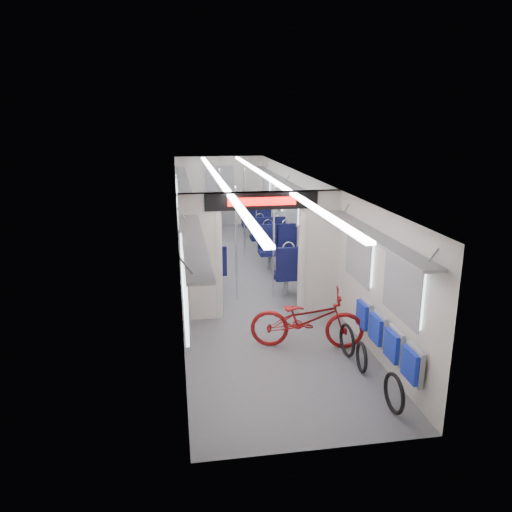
{
  "coord_description": "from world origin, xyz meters",
  "views": [
    {
      "loc": [
        -1.49,
        -10.58,
        3.59
      ],
      "look_at": [
        -0.06,
        -1.85,
        1.09
      ],
      "focal_mm": 35.0,
      "sensor_mm": 36.0,
      "label": 1
    }
  ],
  "objects_px": {
    "bicycle": "(307,319)",
    "seat_bay_near_right": "(287,255)",
    "stanchion_far_left": "(221,214)",
    "flip_bench": "(386,337)",
    "seat_bay_far_right": "(262,226)",
    "bike_hoop_b": "(361,359)",
    "seat_bay_near_left": "(202,255)",
    "stanchion_near_right": "(274,243)",
    "bike_hoop_a": "(394,395)",
    "bike_hoop_c": "(347,342)",
    "stanchion_near_left": "(236,245)",
    "stanchion_far_right": "(244,213)",
    "seat_bay_far_left": "(196,227)"
  },
  "relations": [
    {
      "from": "bicycle",
      "to": "stanchion_near_left",
      "type": "height_order",
      "value": "stanchion_near_left"
    },
    {
      "from": "bicycle",
      "to": "seat_bay_near_left",
      "type": "xyz_separation_m",
      "value": [
        -1.43,
        3.81,
        0.06
      ]
    },
    {
      "from": "bike_hoop_c",
      "to": "stanchion_near_right",
      "type": "relative_size",
      "value": 0.23
    },
    {
      "from": "seat_bay_near_right",
      "to": "stanchion_far_left",
      "type": "bearing_deg",
      "value": 120.96
    },
    {
      "from": "stanchion_far_right",
      "to": "stanchion_near_left",
      "type": "bearing_deg",
      "value": -100.79
    },
    {
      "from": "seat_bay_near_right",
      "to": "stanchion_far_right",
      "type": "bearing_deg",
      "value": 108.09
    },
    {
      "from": "bike_hoop_c",
      "to": "seat_bay_far_left",
      "type": "relative_size",
      "value": 0.24
    },
    {
      "from": "bike_hoop_c",
      "to": "seat_bay_far_left",
      "type": "distance_m",
      "value": 7.44
    },
    {
      "from": "bicycle",
      "to": "stanchion_near_left",
      "type": "relative_size",
      "value": 0.78
    },
    {
      "from": "flip_bench",
      "to": "bike_hoop_c",
      "type": "bearing_deg",
      "value": 117.54
    },
    {
      "from": "seat_bay_far_right",
      "to": "stanchion_near_right",
      "type": "bearing_deg",
      "value": -96.9
    },
    {
      "from": "stanchion_near_right",
      "to": "bicycle",
      "type": "bearing_deg",
      "value": -87.98
    },
    {
      "from": "flip_bench",
      "to": "seat_bay_near_right",
      "type": "distance_m",
      "value": 4.44
    },
    {
      "from": "bike_hoop_b",
      "to": "stanchion_near_left",
      "type": "height_order",
      "value": "stanchion_near_left"
    },
    {
      "from": "seat_bay_near_right",
      "to": "stanchion_near_left",
      "type": "height_order",
      "value": "stanchion_near_left"
    },
    {
      "from": "flip_bench",
      "to": "seat_bay_near_left",
      "type": "bearing_deg",
      "value": 115.29
    },
    {
      "from": "stanchion_near_left",
      "to": "stanchion_far_right",
      "type": "height_order",
      "value": "same"
    },
    {
      "from": "bike_hoop_c",
      "to": "seat_bay_far_right",
      "type": "distance_m",
      "value": 7.07
    },
    {
      "from": "seat_bay_far_right",
      "to": "stanchion_far_right",
      "type": "distance_m",
      "value": 1.51
    },
    {
      "from": "bike_hoop_a",
      "to": "stanchion_far_left",
      "type": "xyz_separation_m",
      "value": [
        -1.44,
        7.48,
        0.91
      ]
    },
    {
      "from": "bike_hoop_b",
      "to": "bicycle",
      "type": "bearing_deg",
      "value": 121.83
    },
    {
      "from": "seat_bay_near_right",
      "to": "seat_bay_far_left",
      "type": "relative_size",
      "value": 1.07
    },
    {
      "from": "bike_hoop_b",
      "to": "stanchion_near_right",
      "type": "xyz_separation_m",
      "value": [
        -0.65,
        3.25,
        0.95
      ]
    },
    {
      "from": "bike_hoop_a",
      "to": "seat_bay_near_left",
      "type": "distance_m",
      "value": 6.12
    },
    {
      "from": "bike_hoop_b",
      "to": "bike_hoop_c",
      "type": "height_order",
      "value": "bike_hoop_c"
    },
    {
      "from": "stanchion_near_left",
      "to": "bicycle",
      "type": "bearing_deg",
      "value": -69.95
    },
    {
      "from": "bicycle",
      "to": "seat_bay_near_right",
      "type": "bearing_deg",
      "value": 5.55
    },
    {
      "from": "stanchion_far_right",
      "to": "bicycle",
      "type": "bearing_deg",
      "value": -87.54
    },
    {
      "from": "bike_hoop_c",
      "to": "stanchion_far_left",
      "type": "relative_size",
      "value": 0.23
    },
    {
      "from": "seat_bay_far_left",
      "to": "stanchion_near_left",
      "type": "relative_size",
      "value": 0.94
    },
    {
      "from": "seat_bay_near_left",
      "to": "seat_bay_near_right",
      "type": "relative_size",
      "value": 0.88
    },
    {
      "from": "seat_bay_near_right",
      "to": "stanchion_near_right",
      "type": "xyz_separation_m",
      "value": [
        -0.52,
        -1.05,
        0.58
      ]
    },
    {
      "from": "flip_bench",
      "to": "seat_bay_far_right",
      "type": "distance_m",
      "value": 7.71
    },
    {
      "from": "seat_bay_near_left",
      "to": "seat_bay_far_left",
      "type": "height_order",
      "value": "seat_bay_far_left"
    },
    {
      "from": "stanchion_near_right",
      "to": "seat_bay_near_left",
      "type": "bearing_deg",
      "value": 132.26
    },
    {
      "from": "bicycle",
      "to": "seat_bay_near_right",
      "type": "relative_size",
      "value": 0.78
    },
    {
      "from": "flip_bench",
      "to": "bike_hoop_a",
      "type": "distance_m",
      "value": 1.02
    },
    {
      "from": "bike_hoop_b",
      "to": "seat_bay_near_left",
      "type": "relative_size",
      "value": 0.23
    },
    {
      "from": "seat_bay_near_left",
      "to": "stanchion_near_right",
      "type": "distance_m",
      "value": 2.09
    },
    {
      "from": "bike_hoop_b",
      "to": "bike_hoop_c",
      "type": "relative_size",
      "value": 0.88
    },
    {
      "from": "bicycle",
      "to": "seat_bay_far_right",
      "type": "xyz_separation_m",
      "value": [
        0.44,
        6.66,
        0.07
      ]
    },
    {
      "from": "bike_hoop_b",
      "to": "seat_bay_far_right",
      "type": "xyz_separation_m",
      "value": [
        -0.13,
        7.58,
        0.34
      ]
    },
    {
      "from": "stanchion_near_right",
      "to": "seat_bay_far_right",
      "type": "bearing_deg",
      "value": 83.1
    },
    {
      "from": "seat_bay_near_left",
      "to": "seat_bay_near_right",
      "type": "distance_m",
      "value": 1.92
    },
    {
      "from": "bike_hoop_a",
      "to": "seat_bay_far_right",
      "type": "xyz_separation_m",
      "value": [
        -0.16,
        8.62,
        0.31
      ]
    },
    {
      "from": "seat_bay_near_right",
      "to": "stanchion_near_right",
      "type": "relative_size",
      "value": 1.01
    },
    {
      "from": "bike_hoop_b",
      "to": "stanchion_far_left",
      "type": "bearing_deg",
      "value": 102.38
    },
    {
      "from": "stanchion_near_left",
      "to": "bike_hoop_b",
      "type": "bearing_deg",
      "value": -66.33
    },
    {
      "from": "seat_bay_far_left",
      "to": "stanchion_near_left",
      "type": "height_order",
      "value": "stanchion_near_left"
    },
    {
      "from": "stanchion_far_left",
      "to": "bike_hoop_a",
      "type": "bearing_deg",
      "value": -79.11
    }
  ]
}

